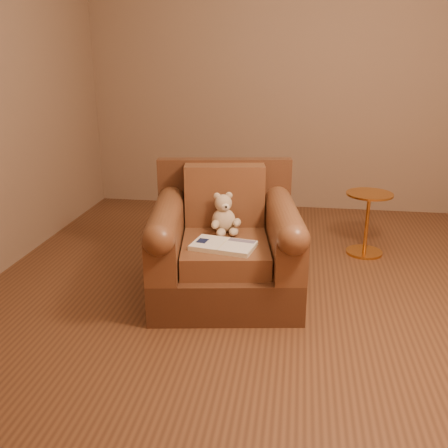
# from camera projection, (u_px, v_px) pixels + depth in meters

# --- Properties ---
(floor) EXTENTS (4.00, 4.00, 0.00)m
(floor) POSITION_uv_depth(u_px,v_px,m) (276.00, 291.00, 3.36)
(floor) COLOR brown
(floor) RESTS_ON ground
(room) EXTENTS (4.02, 4.02, 2.71)m
(room) POSITION_uv_depth(u_px,v_px,m) (286.00, 17.00, 2.81)
(room) COLOR #8A6D55
(room) RESTS_ON ground
(armchair) EXTENTS (1.06, 1.02, 0.83)m
(armchair) POSITION_uv_depth(u_px,v_px,m) (225.00, 247.00, 3.26)
(armchair) COLOR #4C2B19
(armchair) RESTS_ON floor
(teddy_bear) EXTENTS (0.20, 0.23, 0.27)m
(teddy_bear) POSITION_uv_depth(u_px,v_px,m) (224.00, 217.00, 3.28)
(teddy_bear) COLOR tan
(teddy_bear) RESTS_ON armchair
(guidebook) EXTENTS (0.41, 0.29, 0.03)m
(guidebook) POSITION_uv_depth(u_px,v_px,m) (223.00, 246.00, 3.03)
(guidebook) COLOR beige
(guidebook) RESTS_ON armchair
(side_table) EXTENTS (0.36, 0.36, 0.50)m
(side_table) POSITION_uv_depth(u_px,v_px,m) (367.00, 222.00, 3.91)
(side_table) COLOR gold
(side_table) RESTS_ON floor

